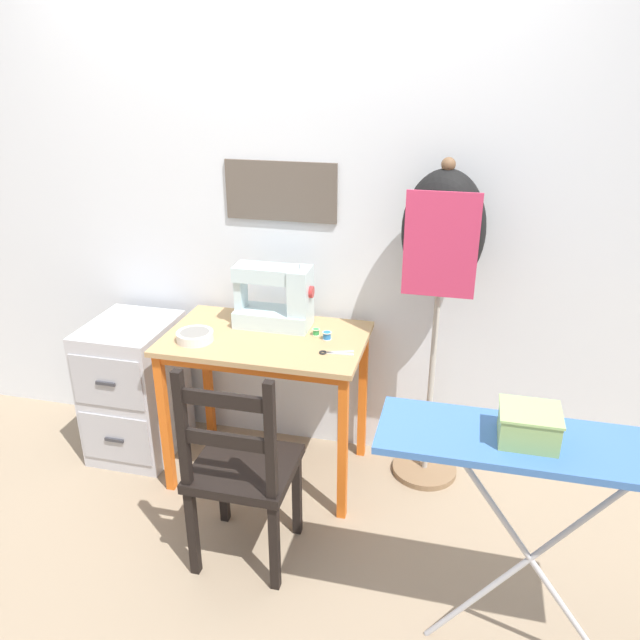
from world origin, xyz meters
TOP-DOWN VIEW (x-y plane):
  - ground_plane at (0.00, 0.00)m, footprint 14.00×14.00m
  - wall_back at (-0.00, 0.64)m, footprint 10.00×0.07m
  - sewing_table at (0.00, 0.27)m, footprint 0.93×0.58m
  - sewing_machine at (0.02, 0.41)m, footprint 0.37×0.18m
  - fabric_bowl at (-0.29, 0.16)m, footprint 0.17×0.17m
  - scissors at (0.34, 0.19)m, footprint 0.15×0.07m
  - thread_spool_near_machine at (0.22, 0.36)m, footprint 0.04×0.04m
  - thread_spool_mid_table at (0.28, 0.32)m, footprint 0.04×0.04m
  - wooden_chair at (0.08, -0.30)m, footprint 0.40×0.38m
  - filing_cabinet at (-0.73, 0.32)m, footprint 0.40×0.49m
  - dress_form at (0.76, 0.46)m, footprint 0.36×0.32m
  - ironing_board at (1.16, -0.51)m, footprint 1.03×0.31m
  - storage_box at (1.10, -0.51)m, footprint 0.18×0.16m

SIDE VIEW (x-z plane):
  - ground_plane at x=0.00m, z-range 0.00..0.00m
  - filing_cabinet at x=-0.73m, z-range 0.00..0.72m
  - wooden_chair at x=0.08m, z-range -0.03..0.90m
  - sewing_table at x=0.00m, z-range 0.27..1.02m
  - scissors at x=0.34m, z-range 0.75..0.76m
  - thread_spool_near_machine at x=0.22m, z-range 0.75..0.78m
  - thread_spool_mid_table at x=0.28m, z-range 0.75..0.79m
  - fabric_bowl at x=-0.29m, z-range 0.75..0.79m
  - ironing_board at x=1.16m, z-range 0.38..1.27m
  - sewing_machine at x=0.02m, z-range 0.73..1.05m
  - storage_box at x=1.10m, z-range 0.88..0.99m
  - dress_form at x=0.76m, z-range 0.39..1.95m
  - wall_back at x=0.00m, z-range 0.00..2.55m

